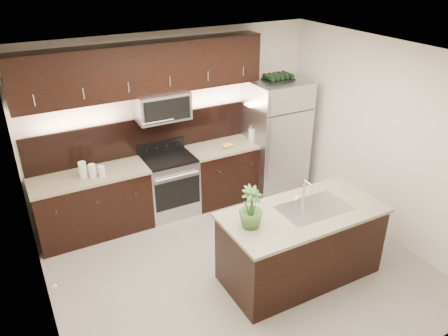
# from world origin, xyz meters

# --- Properties ---
(ground) EXTENTS (4.50, 4.50, 0.00)m
(ground) POSITION_xyz_m (0.00, 0.00, 0.00)
(ground) COLOR gray
(ground) RESTS_ON ground
(room_walls) EXTENTS (4.52, 4.02, 2.71)m
(room_walls) POSITION_xyz_m (-0.11, -0.04, 1.70)
(room_walls) COLOR silver
(room_walls) RESTS_ON ground
(counter_run) EXTENTS (3.51, 0.65, 0.94)m
(counter_run) POSITION_xyz_m (-0.46, 1.69, 0.47)
(counter_run) COLOR black
(counter_run) RESTS_ON ground
(upper_fixtures) EXTENTS (3.49, 0.40, 1.66)m
(upper_fixtures) POSITION_xyz_m (-0.43, 1.84, 2.14)
(upper_fixtures) COLOR black
(upper_fixtures) RESTS_ON counter_run
(island) EXTENTS (1.96, 0.96, 0.94)m
(island) POSITION_xyz_m (0.60, -0.45, 0.47)
(island) COLOR black
(island) RESTS_ON ground
(sink_faucet) EXTENTS (0.84, 0.50, 0.28)m
(sink_faucet) POSITION_xyz_m (0.75, -0.44, 0.96)
(sink_faucet) COLOR silver
(sink_faucet) RESTS_ON island
(refrigerator) EXTENTS (0.90, 0.81, 1.87)m
(refrigerator) POSITION_xyz_m (1.61, 1.63, 0.94)
(refrigerator) COLOR #B2B2B7
(refrigerator) RESTS_ON ground
(wine_rack) EXTENTS (0.46, 0.29, 0.11)m
(wine_rack) POSITION_xyz_m (1.61, 1.63, 1.92)
(wine_rack) COLOR black
(wine_rack) RESTS_ON refrigerator
(plant) EXTENTS (0.35, 0.35, 0.48)m
(plant) POSITION_xyz_m (-0.11, -0.42, 1.18)
(plant) COLOR #3B6227
(plant) RESTS_ON island
(canisters) EXTENTS (0.32, 0.19, 0.23)m
(canisters) POSITION_xyz_m (-1.40, 1.60, 1.04)
(canisters) COLOR silver
(canisters) RESTS_ON counter_run
(french_press) EXTENTS (0.12, 0.12, 0.33)m
(french_press) POSITION_xyz_m (1.17, 1.64, 1.06)
(french_press) COLOR silver
(french_press) RESTS_ON counter_run
(bananas) EXTENTS (0.19, 0.15, 0.06)m
(bananas) POSITION_xyz_m (0.65, 1.61, 0.97)
(bananas) COLOR yellow
(bananas) RESTS_ON counter_run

